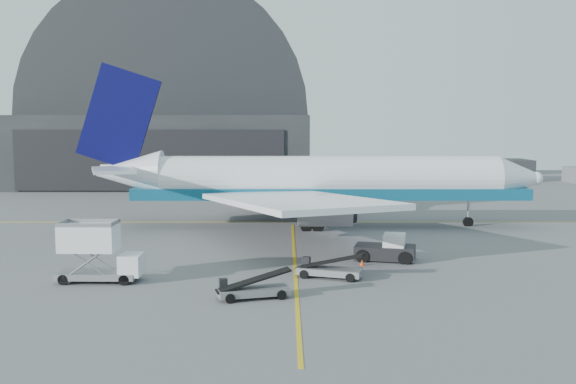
{
  "coord_description": "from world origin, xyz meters",
  "views": [
    {
      "loc": [
        -0.62,
        -48.69,
        10.5
      ],
      "look_at": [
        -0.5,
        8.38,
        4.5
      ],
      "focal_mm": 40.0,
      "sensor_mm": 36.0,
      "label": 1
    }
  ],
  "objects_px": {
    "catering_truck": "(97,253)",
    "belt_loader_b": "(329,270)",
    "airliner": "(311,181)",
    "pushback_tug": "(387,250)",
    "belt_loader_a": "(253,290)"
  },
  "relations": [
    {
      "from": "pushback_tug",
      "to": "belt_loader_a",
      "type": "distance_m",
      "value": 14.85
    },
    {
      "from": "airliner",
      "to": "belt_loader_a",
      "type": "distance_m",
      "value": 28.53
    },
    {
      "from": "belt_loader_b",
      "to": "airliner",
      "type": "bearing_deg",
      "value": 109.35
    },
    {
      "from": "airliner",
      "to": "catering_truck",
      "type": "bearing_deg",
      "value": -122.77
    },
    {
      "from": "airliner",
      "to": "pushback_tug",
      "type": "bearing_deg",
      "value": -72.42
    },
    {
      "from": "pushback_tug",
      "to": "belt_loader_a",
      "type": "xyz_separation_m",
      "value": [
        -9.88,
        -11.08,
        -0.26
      ]
    },
    {
      "from": "airliner",
      "to": "catering_truck",
      "type": "relative_size",
      "value": 8.5
    },
    {
      "from": "catering_truck",
      "to": "belt_loader_b",
      "type": "xyz_separation_m",
      "value": [
        15.63,
        1.04,
        -1.4
      ]
    },
    {
      "from": "catering_truck",
      "to": "pushback_tug",
      "type": "height_order",
      "value": "catering_truck"
    },
    {
      "from": "belt_loader_a",
      "to": "airliner",
      "type": "bearing_deg",
      "value": 65.49
    },
    {
      "from": "airliner",
      "to": "belt_loader_a",
      "type": "height_order",
      "value": "airliner"
    },
    {
      "from": "airliner",
      "to": "belt_loader_b",
      "type": "height_order",
      "value": "airliner"
    },
    {
      "from": "pushback_tug",
      "to": "catering_truck",
      "type": "bearing_deg",
      "value": -147.68
    },
    {
      "from": "airliner",
      "to": "belt_loader_b",
      "type": "relative_size",
      "value": 10.03
    },
    {
      "from": "catering_truck",
      "to": "pushback_tug",
      "type": "relative_size",
      "value": 1.12
    }
  ]
}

